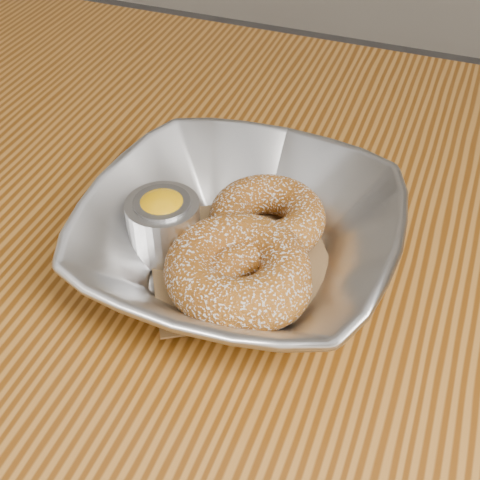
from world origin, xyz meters
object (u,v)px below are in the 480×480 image
(table, at_px, (253,317))
(donut_back, at_px, (267,217))
(donut_front, at_px, (238,269))
(donut_extra, at_px, (255,284))
(ramekin, at_px, (164,222))
(serving_bowl, at_px, (240,239))

(table, relative_size, donut_back, 12.25)
(donut_front, distance_m, donut_extra, 0.02)
(donut_back, bearing_deg, ramekin, -149.16)
(table, height_order, ramekin, ramekin)
(donut_front, bearing_deg, serving_bowl, 107.36)
(donut_back, distance_m, donut_extra, 0.08)
(donut_back, height_order, ramekin, ramekin)
(donut_back, distance_m, ramekin, 0.09)
(donut_front, relative_size, donut_extra, 1.30)
(donut_back, distance_m, donut_front, 0.07)
(donut_back, relative_size, ramekin, 1.63)
(serving_bowl, height_order, donut_front, serving_bowl)
(donut_front, bearing_deg, table, 98.03)
(donut_front, xyz_separation_m, donut_extra, (0.02, -0.01, -0.00))
(donut_front, bearing_deg, donut_extra, -20.59)
(table, distance_m, donut_back, 0.13)
(serving_bowl, bearing_deg, table, 88.79)
(table, distance_m, donut_extra, 0.15)
(donut_extra, bearing_deg, donut_back, 101.89)
(serving_bowl, bearing_deg, donut_back, 74.44)
(donut_extra, relative_size, ramekin, 1.45)
(donut_back, bearing_deg, donut_front, -90.41)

